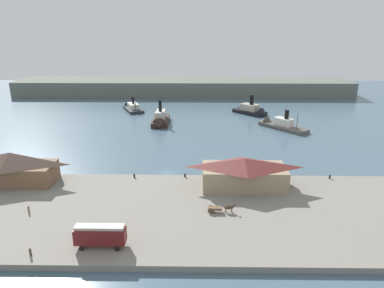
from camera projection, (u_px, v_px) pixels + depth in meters
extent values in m
plane|color=#476070|center=(168.00, 173.00, 95.80)|extent=(320.00, 320.00, 0.00)
cube|color=gray|center=(160.00, 213.00, 74.76)|extent=(110.00, 36.00, 1.20)
cube|color=#666159|center=(167.00, 177.00, 92.23)|extent=(110.00, 0.80, 1.00)
cube|color=brown|center=(13.00, 173.00, 86.88)|extent=(19.87, 8.28, 4.64)
pyramid|color=#473328|center=(10.00, 159.00, 85.66)|extent=(20.26, 8.70, 3.00)
cube|color=#998466|center=(244.00, 177.00, 84.74)|extent=(19.28, 8.93, 4.89)
pyramid|color=maroon|center=(245.00, 163.00, 83.63)|extent=(19.66, 9.37, 2.06)
cube|color=maroon|center=(100.00, 235.00, 61.79)|extent=(8.66, 2.47, 2.73)
cube|color=beige|center=(99.00, 227.00, 61.27)|extent=(8.32, 1.73, 0.50)
cylinder|color=black|center=(120.00, 240.00, 63.50)|extent=(0.90, 0.18, 0.90)
cylinder|color=black|center=(117.00, 249.00, 61.16)|extent=(0.90, 0.18, 0.90)
cylinder|color=black|center=(86.00, 240.00, 63.58)|extent=(0.90, 0.18, 0.90)
cylinder|color=black|center=(81.00, 249.00, 61.24)|extent=(0.90, 0.18, 0.90)
cube|color=brown|center=(215.00, 208.00, 73.65)|extent=(2.84, 1.26, 0.50)
cylinder|color=#4C3828|center=(211.00, 208.00, 74.33)|extent=(1.20, 0.10, 1.20)
cylinder|color=#4C3828|center=(211.00, 211.00, 73.14)|extent=(1.20, 0.10, 1.20)
ellipsoid|color=#473323|center=(229.00, 207.00, 73.53)|extent=(2.00, 0.70, 0.90)
ellipsoid|color=#473323|center=(234.00, 205.00, 73.34)|extent=(0.70, 0.32, 0.44)
cylinder|color=#473323|center=(232.00, 209.00, 73.90)|extent=(0.16, 0.16, 1.00)
cylinder|color=#473323|center=(232.00, 210.00, 73.52)|extent=(0.16, 0.16, 1.00)
cylinder|color=#473323|center=(226.00, 209.00, 73.92)|extent=(0.16, 0.16, 1.00)
cylinder|color=#473323|center=(226.00, 210.00, 73.54)|extent=(0.16, 0.16, 1.00)
cylinder|color=#6B5B4C|center=(29.00, 210.00, 73.52)|extent=(0.39, 0.39, 1.33)
sphere|color=#CCA889|center=(28.00, 206.00, 73.27)|extent=(0.24, 0.24, 0.24)
cylinder|color=#4C3D33|center=(30.00, 252.00, 59.88)|extent=(0.40, 0.40, 1.35)
sphere|color=#CCA889|center=(30.00, 248.00, 59.63)|extent=(0.25, 0.25, 0.25)
cylinder|color=black|center=(134.00, 176.00, 90.19)|extent=(0.44, 0.44, 0.90)
cylinder|color=black|center=(330.00, 177.00, 89.51)|extent=(0.44, 0.44, 0.90)
cylinder|color=black|center=(185.00, 175.00, 90.42)|extent=(0.44, 0.44, 0.90)
cube|color=black|center=(161.00, 121.00, 142.47)|extent=(6.21, 14.84, 1.89)
cone|color=black|center=(159.00, 126.00, 135.44)|extent=(5.59, 2.67, 5.59)
cube|color=beige|center=(161.00, 115.00, 141.66)|extent=(3.44, 7.53, 3.19)
cylinder|color=black|center=(160.00, 106.00, 139.75)|extent=(1.22, 1.22, 4.44)
cylinder|color=brown|center=(162.00, 108.00, 145.36)|extent=(0.24, 0.24, 6.37)
cube|color=black|center=(250.00, 112.00, 157.87)|extent=(14.65, 14.55, 1.44)
cone|color=black|center=(263.00, 115.00, 153.01)|extent=(5.77, 5.80, 5.58)
cube|color=#B2A893|center=(250.00, 107.00, 157.21)|extent=(8.29, 8.25, 2.71)
cylinder|color=black|center=(252.00, 100.00, 155.57)|extent=(1.73, 1.73, 4.22)
cylinder|color=brown|center=(242.00, 102.00, 159.55)|extent=(0.24, 0.24, 6.36)
cube|color=#514C47|center=(283.00, 127.00, 135.28)|extent=(16.86, 18.00, 1.32)
cone|color=#514C47|center=(263.00, 122.00, 142.15)|extent=(6.01, 5.88, 4.98)
cube|color=silver|center=(284.00, 122.00, 134.63)|extent=(7.09, 7.39, 2.78)
cylinder|color=black|center=(287.00, 114.00, 132.85)|extent=(1.56, 1.56, 3.34)
cylinder|color=brown|center=(297.00, 121.00, 130.06)|extent=(0.24, 0.24, 5.53)
cube|color=#23282D|center=(133.00, 109.00, 163.07)|extent=(11.52, 15.63, 1.22)
cone|color=#23282D|center=(130.00, 106.00, 169.31)|extent=(6.23, 4.64, 5.67)
cube|color=silver|center=(133.00, 106.00, 162.54)|extent=(6.44, 8.45, 2.10)
cylinder|color=black|center=(133.00, 100.00, 161.39)|extent=(1.07, 1.07, 3.22)
cylinder|color=brown|center=(135.00, 102.00, 158.01)|extent=(0.24, 0.24, 7.00)
cube|color=#60665B|center=(183.00, 87.00, 198.72)|extent=(180.00, 24.00, 8.00)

